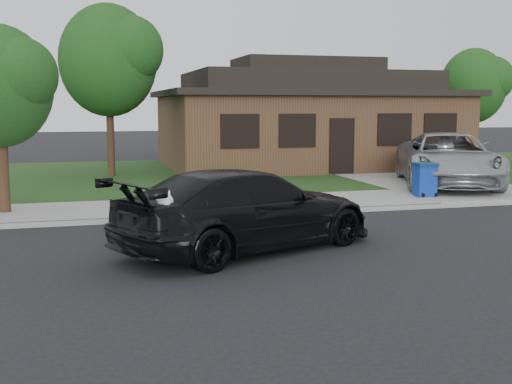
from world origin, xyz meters
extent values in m
plane|color=black|center=(0.00, 0.00, 0.00)|extent=(120.00, 120.00, 0.00)
cube|color=gray|center=(0.00, 5.00, 0.06)|extent=(60.00, 3.00, 0.12)
cube|color=gray|center=(0.00, 3.50, 0.06)|extent=(60.00, 0.12, 0.12)
cube|color=#193814|center=(0.00, 13.00, 0.07)|extent=(60.00, 13.00, 0.13)
cube|color=gray|center=(6.00, 10.00, 0.07)|extent=(4.50, 13.00, 0.14)
imported|color=black|center=(-2.62, -0.03, 0.78)|extent=(5.79, 4.19, 1.56)
ellipsoid|color=white|center=(-4.34, -1.06, 1.09)|extent=(0.34, 0.40, 0.30)
sphere|color=white|center=(-4.34, -1.29, 1.19)|extent=(0.26, 0.26, 0.26)
cube|color=white|center=(-4.34, -1.41, 1.14)|extent=(0.09, 0.12, 0.08)
sphere|color=black|center=(-4.34, -1.47, 1.14)|extent=(0.04, 0.04, 0.04)
cone|color=white|center=(-4.40, -1.24, 1.32)|extent=(0.11, 0.11, 0.14)
cone|color=white|center=(-4.27, -1.24, 1.32)|extent=(0.11, 0.11, 0.14)
imported|color=#A7A9AE|center=(6.04, 6.93, 1.00)|extent=(5.05, 6.84, 1.73)
cube|color=navy|center=(4.00, 4.85, 0.56)|extent=(0.60, 0.60, 0.88)
cube|color=#062851|center=(4.00, 4.85, 1.05)|extent=(0.66, 0.66, 0.10)
cylinder|color=black|center=(3.81, 4.57, 0.19)|extent=(0.07, 0.14, 0.14)
cylinder|color=black|center=(4.20, 4.57, 0.19)|extent=(0.07, 0.14, 0.14)
cube|color=#422B1C|center=(4.00, 15.00, 1.63)|extent=(12.00, 8.00, 3.00)
cube|color=black|center=(4.00, 15.00, 3.25)|extent=(12.60, 8.60, 0.25)
cube|color=black|center=(4.00, 15.00, 3.78)|extent=(10.00, 6.50, 0.80)
cube|color=black|center=(4.00, 15.00, 4.48)|extent=(6.00, 3.50, 0.60)
cube|color=black|center=(4.00, 10.97, 1.23)|extent=(1.00, 0.06, 2.10)
cube|color=black|center=(0.00, 10.97, 1.83)|extent=(1.30, 0.05, 1.10)
cube|color=black|center=(2.20, 10.97, 1.83)|extent=(1.30, 0.05, 1.10)
cube|color=black|center=(6.20, 10.97, 1.83)|extent=(1.30, 0.05, 1.10)
cube|color=black|center=(8.20, 10.97, 1.83)|extent=(1.30, 0.05, 1.10)
cylinder|color=#332114|center=(-4.50, 13.00, 1.37)|extent=(0.28, 0.28, 2.48)
ellipsoid|color=#143811|center=(-4.50, 13.00, 4.41)|extent=(3.60, 3.60, 4.14)
sphere|color=#26591E|center=(-3.78, 12.46, 4.77)|extent=(2.52, 2.52, 2.52)
cylinder|color=#332114|center=(12.00, 14.50, 1.14)|extent=(0.28, 0.28, 2.03)
ellipsoid|color=#143811|center=(12.00, 14.50, 3.65)|extent=(3.00, 3.00, 3.45)
sphere|color=#26591E|center=(12.60, 14.05, 3.95)|extent=(2.10, 2.10, 2.10)
cylinder|color=#332114|center=(-7.50, 5.20, 1.02)|extent=(0.28, 0.28, 1.80)
sphere|color=#26591E|center=(-6.98, 4.81, 3.48)|extent=(1.82, 1.82, 1.82)
camera|label=1|loc=(-5.68, -11.68, 2.74)|focal=45.00mm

